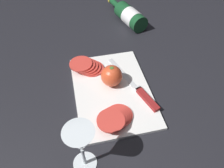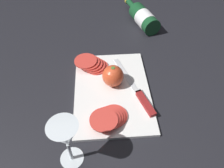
# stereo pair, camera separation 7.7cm
# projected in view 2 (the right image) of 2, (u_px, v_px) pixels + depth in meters

# --- Properties ---
(ground_plane) EXTENTS (3.00, 3.00, 0.00)m
(ground_plane) POSITION_uv_depth(u_px,v_px,m) (106.00, 84.00, 0.83)
(ground_plane) COLOR black
(cutting_board) EXTENTS (0.39, 0.27, 0.01)m
(cutting_board) POSITION_uv_depth(u_px,v_px,m) (112.00, 90.00, 0.80)
(cutting_board) COLOR white
(cutting_board) RESTS_ON ground_plane
(wine_bottle) EXTENTS (0.30, 0.14, 0.08)m
(wine_bottle) POSITION_uv_depth(u_px,v_px,m) (143.00, 18.00, 1.07)
(wine_bottle) COLOR #194C28
(wine_bottle) RESTS_ON ground_plane
(wine_glass) EXTENTS (0.08, 0.08, 0.17)m
(wine_glass) POSITION_uv_depth(u_px,v_px,m) (65.00, 137.00, 0.54)
(wine_glass) COLOR silver
(wine_glass) RESTS_ON ground_plane
(whole_tomato) EXTENTS (0.08, 0.08, 0.08)m
(whole_tomato) POSITION_uv_depth(u_px,v_px,m) (113.00, 76.00, 0.79)
(whole_tomato) COLOR #DB4C28
(whole_tomato) RESTS_ON cutting_board
(knife) EXTENTS (0.30, 0.12, 0.01)m
(knife) POSITION_uv_depth(u_px,v_px,m) (141.00, 97.00, 0.76)
(knife) COLOR silver
(knife) RESTS_ON cutting_board
(tomato_slice_stack_near) EXTENTS (0.12, 0.12, 0.03)m
(tomato_slice_stack_near) POSITION_uv_depth(u_px,v_px,m) (109.00, 118.00, 0.70)
(tomato_slice_stack_near) COLOR #D63D33
(tomato_slice_stack_near) RESTS_ON cutting_board
(tomato_slice_stack_far) EXTENTS (0.10, 0.13, 0.03)m
(tomato_slice_stack_far) POSITION_uv_depth(u_px,v_px,m) (91.00, 64.00, 0.87)
(tomato_slice_stack_far) COLOR #D63D33
(tomato_slice_stack_far) RESTS_ON cutting_board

